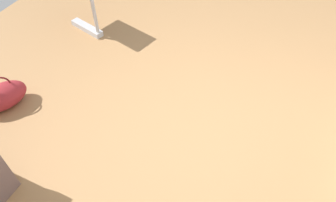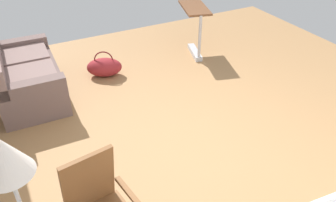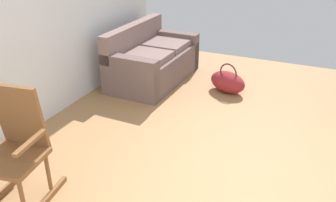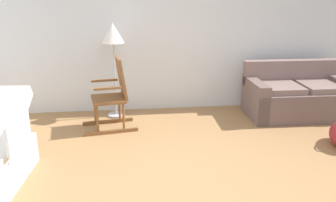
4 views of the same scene
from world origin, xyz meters
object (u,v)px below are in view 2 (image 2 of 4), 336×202
object	(u,v)px
couch	(25,77)
overbed_table	(195,25)
floor_lamp	(7,168)
duffel_bag	(104,67)

from	to	relation	value
couch	overbed_table	bearing A→B (deg)	-88.00
couch	overbed_table	distance (m)	2.91
couch	floor_lamp	distance (m)	3.05
floor_lamp	overbed_table	world-z (taller)	floor_lamp
floor_lamp	couch	bearing A→B (deg)	-6.28
couch	floor_lamp	xyz separation A→B (m)	(-2.89, 0.32, 0.92)
floor_lamp	overbed_table	distance (m)	4.45
floor_lamp	duffel_bag	xyz separation A→B (m)	(2.95, -1.51, -1.07)
floor_lamp	overbed_table	xyz separation A→B (m)	(3.00, -3.22, -0.70)
couch	duffel_bag	world-z (taller)	couch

